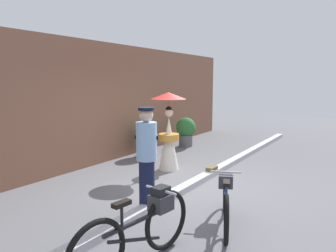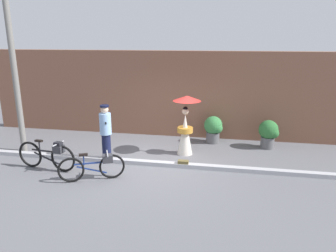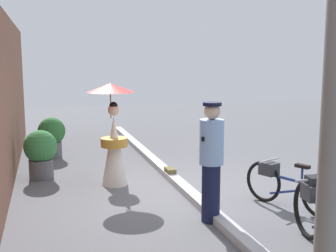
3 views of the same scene
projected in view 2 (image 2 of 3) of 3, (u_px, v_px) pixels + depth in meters
The scene contains 11 objects.
ground_plane at pixel (152, 165), 9.22m from camera, with size 30.00×30.00×0.00m, color slate.
building_wall at pixel (171, 94), 11.73m from camera, with size 14.00×0.40×3.12m, color brown.
sidewalk_curb at pixel (152, 163), 9.21m from camera, with size 14.00×0.20×0.12m, color #B2B2B7.
bicycle_near_officer at pixel (95, 166), 8.16m from camera, with size 1.57×0.76×0.74m.
bicycle_far_side at pixel (48, 155), 8.80m from camera, with size 1.83×0.48×0.84m.
person_officer at pixel (106, 132), 9.31m from camera, with size 0.34×0.36×1.70m.
person_with_parasol at pixel (186, 124), 9.87m from camera, with size 0.86×0.86×1.86m.
potted_plant_by_door at pixel (269, 133), 10.50m from camera, with size 0.65×0.64×0.95m.
potted_plant_small at pixel (214, 128), 11.06m from camera, with size 0.65×0.63×0.95m.
backpack_on_pavement at pixel (183, 164), 9.03m from camera, with size 0.30×0.17×0.21m.
utility_pole at pixel (15, 77), 9.72m from camera, with size 0.18×0.18×4.80m, color slate.
Camera 2 is at (2.01, -8.35, 3.57)m, focal length 34.02 mm.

